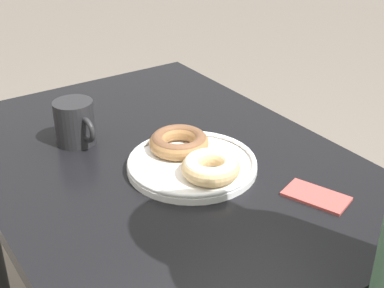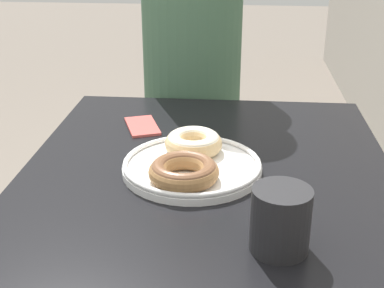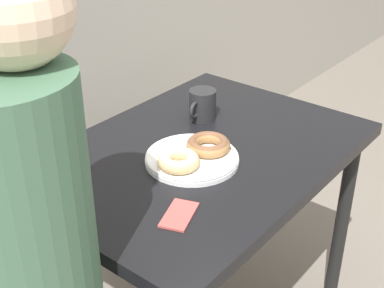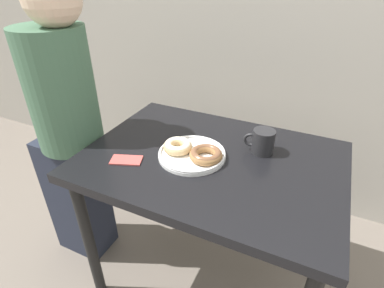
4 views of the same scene
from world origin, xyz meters
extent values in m
cube|color=black|center=(0.00, 0.27, 0.75)|extent=(1.04, 0.74, 0.04)
cylinder|color=black|center=(0.46, -0.04, 0.37)|extent=(0.05, 0.05, 0.73)
cylinder|color=black|center=(-0.46, 0.58, 0.37)|extent=(0.05, 0.05, 0.73)
cylinder|color=black|center=(0.46, 0.58, 0.37)|extent=(0.05, 0.05, 0.73)
cylinder|color=white|center=(-0.07, 0.24, 0.78)|extent=(0.28, 0.28, 0.01)
torus|color=white|center=(-0.07, 0.24, 0.79)|extent=(0.27, 0.27, 0.01)
torus|color=#9E7042|center=(-0.01, 0.23, 0.81)|extent=(0.18, 0.18, 0.04)
torus|color=brown|center=(-0.01, 0.23, 0.81)|extent=(0.17, 0.17, 0.03)
torus|color=#D6B27A|center=(-0.14, 0.24, 0.81)|extent=(0.13, 0.13, 0.04)
torus|color=silver|center=(-0.14, 0.24, 0.81)|extent=(0.12, 0.12, 0.03)
cylinder|color=#232326|center=(0.18, 0.39, 0.82)|extent=(0.09, 0.09, 0.10)
cylinder|color=#382114|center=(0.18, 0.39, 0.87)|extent=(0.07, 0.07, 0.00)
torus|color=#232326|center=(0.13, 0.39, 0.82)|extent=(0.06, 0.02, 0.06)
cylinder|color=#42664C|center=(-0.68, 0.18, 0.98)|extent=(0.29, 0.29, 0.53)
sphere|color=beige|center=(-0.62, 0.19, 1.35)|extent=(0.22, 0.22, 0.22)
cube|color=#BC4C47|center=(-0.30, 0.10, 0.78)|extent=(0.14, 0.11, 0.01)
camera|label=1|loc=(-0.89, 0.78, 1.36)|focal=50.00mm
camera|label=2|loc=(0.87, 0.32, 1.25)|focal=50.00mm
camera|label=3|loc=(-1.13, -0.60, 1.58)|focal=50.00mm
camera|label=4|loc=(0.36, -0.69, 1.46)|focal=28.00mm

